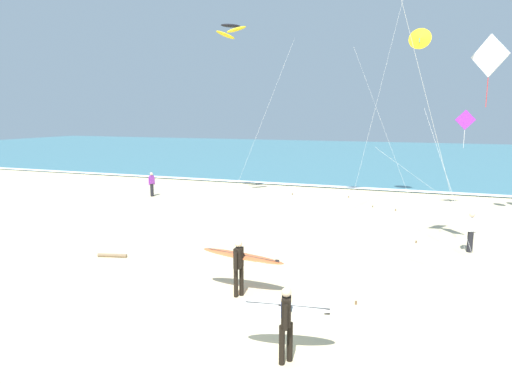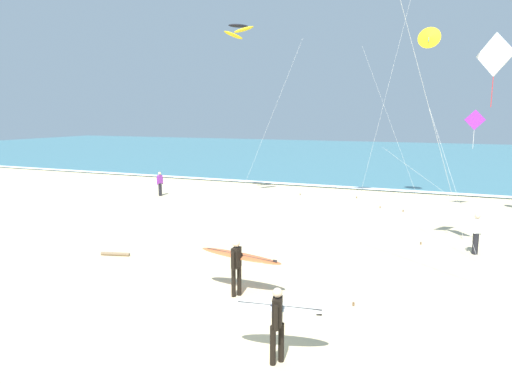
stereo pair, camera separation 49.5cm
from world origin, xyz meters
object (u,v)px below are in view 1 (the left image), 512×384
Objects in this scene: surfer_lead at (241,260)px; kite_arc_charcoal_high at (231,31)px; driftwood_log at (112,255)px; kite_delta_golden_low at (420,39)px; bystander_white_top at (471,232)px; bystander_purple_top at (152,184)px; surfer_trailing at (286,314)px; kite_diamond_ivory_near at (488,61)px; kite_diamond_violet_close at (462,124)px.

kite_arc_charcoal_high is at bearing 114.75° from surfer_lead.
kite_arc_charcoal_high is at bearing 92.82° from driftwood_log.
kite_delta_golden_low is (4.09, 17.11, 8.58)m from surfer_lead.
bystander_white_top is 19.60m from bystander_purple_top.
surfer_trailing reaches higher than bystander_white_top.
kite_diamond_ivory_near is 5.04× the size of bystander_purple_top.
kite_arc_charcoal_high is (-13.26, 8.15, 3.17)m from kite_diamond_ivory_near.
kite_arc_charcoal_high is 6.70× the size of bystander_white_top.
surfer_trailing is 9.52m from driftwood_log.
driftwood_log is at bearing -160.56° from kite_diamond_ivory_near.
kite_diamond_ivory_near reaches higher than kite_diamond_violet_close.
surfer_lead is 17.42m from kite_diamond_violet_close.
kite_diamond_violet_close is at bearing 90.78° from kite_diamond_ivory_near.
kite_diamond_ivory_near is 1.44× the size of kite_diamond_violet_close.
kite_diamond_ivory_near is at bearing 64.29° from surfer_trailing.
kite_arc_charcoal_high is 16.24m from driftwood_log.
bystander_purple_top is (-15.99, -3.86, -8.82)m from kite_delta_golden_low.
kite_diamond_violet_close is at bearing 6.51° from kite_arc_charcoal_high.
surfer_lead is 10.88m from kite_diamond_ivory_near.
kite_delta_golden_low is 5.62m from kite_diamond_violet_close.
bystander_purple_top is at bearing 161.69° from bystander_white_top.
bystander_purple_top reaches higher than driftwood_log.
kite_diamond_violet_close is at bearing 7.47° from bystander_purple_top.
kite_arc_charcoal_high is at bearing 9.80° from bystander_purple_top.
kite_diamond_ivory_near is at bearing -89.22° from kite_diamond_violet_close.
surfer_trailing is 0.20× the size of kite_arc_charcoal_high.
kite_diamond_ivory_near is 15.89m from kite_arc_charcoal_high.
kite_delta_golden_low reaches higher than kite_diamond_ivory_near.
kite_delta_golden_low reaches higher than kite_diamond_violet_close.
surfer_trailing is at bearing -48.86° from bystander_purple_top.
kite_arc_charcoal_high is at bearing 148.43° from kite_diamond_ivory_near.
surfer_trailing is at bearing -115.71° from kite_diamond_ivory_near.
kite_diamond_violet_close reaches higher than surfer_lead.
surfer_lead is 9.77m from bystander_white_top.
kite_arc_charcoal_high is at bearing 151.87° from bystander_white_top.
driftwood_log is at bearing -131.56° from kite_diamond_violet_close.
kite_diamond_ivory_near is 15.15m from driftwood_log.
kite_delta_golden_low is at bearing 76.55° from surfer_lead.
bystander_purple_top is (-5.36, -0.93, -9.47)m from kite_arc_charcoal_high.
kite_delta_golden_low is 13.61m from bystander_white_top.
driftwood_log is at bearing -87.18° from kite_arc_charcoal_high.
driftwood_log is (5.98, -11.69, -0.75)m from bystander_purple_top.
kite_diamond_violet_close is at bearing 77.24° from surfer_trailing.
kite_delta_golden_low reaches higher than driftwood_log.
kite_arc_charcoal_high is 17.76m from bystander_white_top.
kite_diamond_violet_close is (4.24, 18.74, 3.77)m from surfer_trailing.
kite_diamond_violet_close is 5.01× the size of driftwood_log.
kite_arc_charcoal_high is (-8.89, 17.24, 9.24)m from surfer_trailing.
kite_diamond_ivory_near is (6.73, 6.03, 6.06)m from surfer_lead.
kite_delta_golden_low is 1.85× the size of kite_diamond_violet_close.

